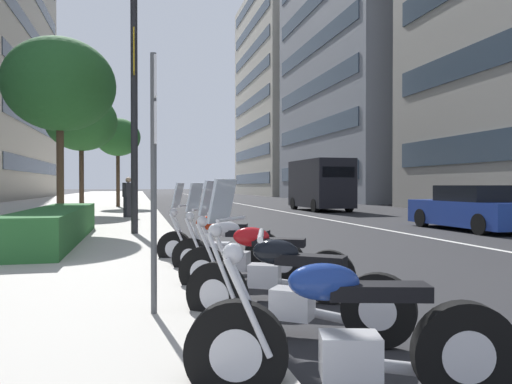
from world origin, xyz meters
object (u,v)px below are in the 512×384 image
(car_following_behind, at_px, (472,209))
(pedestrian_on_plaza, at_px, (128,197))
(delivery_van_ahead, at_px, (320,184))
(motorcycle_nearest_camera, at_px, (347,339))
(motorcycle_second_in_row, at_px, (261,264))
(parking_sign_by_curb, at_px, (154,151))
(motorcycle_far_end_row, at_px, (234,251))
(motorcycle_under_tarp, at_px, (288,289))
(street_lamp_with_banners, at_px, (145,36))
(motorcycle_mid_row, at_px, (216,242))
(street_tree_far_plaza, at_px, (118,138))
(street_tree_near_plaza_corner, at_px, (81,121))
(street_tree_by_lamp_post, at_px, (60,85))

(car_following_behind, height_order, pedestrian_on_plaza, pedestrian_on_plaza)
(car_following_behind, relative_size, delivery_van_ahead, 0.88)
(motorcycle_nearest_camera, distance_m, motorcycle_second_in_row, 2.95)
(motorcycle_second_in_row, bearing_deg, parking_sign_by_curb, 60.96)
(motorcycle_far_end_row, relative_size, car_following_behind, 0.42)
(motorcycle_under_tarp, bearing_deg, street_lamp_with_banners, -45.93)
(motorcycle_under_tarp, xyz_separation_m, street_lamp_with_banners, (8.94, 1.18, 4.94))
(motorcycle_mid_row, bearing_deg, street_tree_far_plaza, -63.40)
(car_following_behind, bearing_deg, street_tree_near_plaza_corner, 48.86)
(street_lamp_with_banners, relative_size, street_tree_far_plaza, 1.67)
(parking_sign_by_curb, height_order, pedestrian_on_plaza, parking_sign_by_curb)
(motorcycle_second_in_row, bearing_deg, motorcycle_nearest_camera, 112.77)
(motorcycle_nearest_camera, xyz_separation_m, street_tree_far_plaza, (27.61, 2.46, 3.88))
(street_lamp_with_banners, height_order, pedestrian_on_plaza, street_lamp_with_banners)
(motorcycle_nearest_camera, height_order, pedestrian_on_plaza, pedestrian_on_plaza)
(pedestrian_on_plaza, bearing_deg, motorcycle_mid_row, -30.09)
(parking_sign_by_curb, bearing_deg, street_tree_near_plaza_corner, 8.02)
(delivery_van_ahead, distance_m, street_tree_near_plaza_corner, 13.07)
(street_lamp_with_banners, bearing_deg, street_tree_near_plaza_corner, 14.08)
(motorcycle_under_tarp, xyz_separation_m, parking_sign_by_curb, (0.54, 1.22, 1.32))
(motorcycle_mid_row, xyz_separation_m, parking_sign_by_curb, (-3.49, 1.16, 1.33))
(motorcycle_second_in_row, xyz_separation_m, street_tree_far_plaza, (24.67, 2.64, 3.86))
(pedestrian_on_plaza, bearing_deg, street_tree_far_plaza, 146.21)
(motorcycle_nearest_camera, distance_m, motorcycle_mid_row, 5.51)
(motorcycle_second_in_row, bearing_deg, street_tree_far_plaza, -57.70)
(street_tree_by_lamp_post, bearing_deg, motorcycle_second_in_row, -159.48)
(motorcycle_nearest_camera, bearing_deg, car_following_behind, -115.37)
(motorcycle_under_tarp, relative_size, street_tree_by_lamp_post, 0.32)
(motorcycle_under_tarp, relative_size, street_tree_far_plaza, 0.35)
(street_tree_by_lamp_post, bearing_deg, delivery_van_ahead, -50.79)
(motorcycle_far_end_row, bearing_deg, street_tree_by_lamp_post, -37.72)
(motorcycle_under_tarp, xyz_separation_m, street_tree_near_plaza_corner, (20.03, 3.96, 4.01))
(car_following_behind, height_order, street_tree_near_plaza_corner, street_tree_near_plaza_corner)
(motorcycle_second_in_row, distance_m, street_tree_far_plaza, 25.11)
(motorcycle_second_in_row, relative_size, street_tree_by_lamp_post, 0.35)
(motorcycle_under_tarp, bearing_deg, street_tree_by_lamp_post, -35.81)
(motorcycle_mid_row, height_order, pedestrian_on_plaza, pedestrian_on_plaza)
(motorcycle_nearest_camera, relative_size, motorcycle_far_end_row, 1.13)
(motorcycle_under_tarp, height_order, motorcycle_mid_row, motorcycle_under_tarp)
(parking_sign_by_curb, relative_size, street_tree_near_plaza_corner, 0.45)
(motorcycle_nearest_camera, xyz_separation_m, motorcycle_second_in_row, (2.95, -0.18, 0.01))
(motorcycle_second_in_row, xyz_separation_m, motorcycle_far_end_row, (1.37, 0.08, -0.01))
(delivery_van_ahead, relative_size, parking_sign_by_curb, 1.96)
(car_following_behind, height_order, street_tree_by_lamp_post, street_tree_by_lamp_post)
(motorcycle_second_in_row, distance_m, street_tree_by_lamp_post, 11.56)
(delivery_van_ahead, xyz_separation_m, street_tree_far_plaza, (4.45, 11.20, 2.78))
(street_tree_near_plaza_corner, bearing_deg, motorcycle_under_tarp, -168.81)
(motorcycle_nearest_camera, bearing_deg, street_tree_far_plaza, -69.81)
(delivery_van_ahead, distance_m, street_tree_by_lamp_post, 16.22)
(motorcycle_far_end_row, distance_m, delivery_van_ahead, 20.76)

